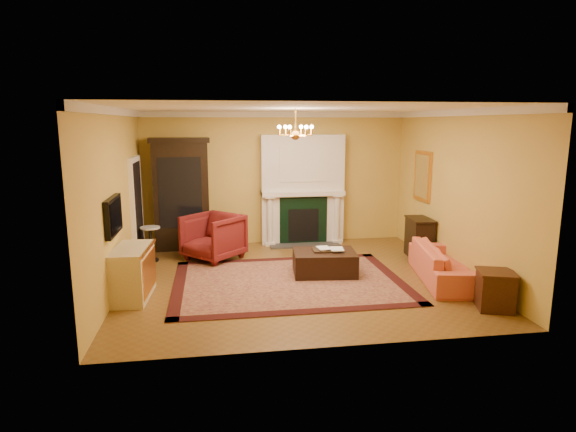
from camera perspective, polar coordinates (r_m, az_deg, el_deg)
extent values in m
cube|color=brown|center=(8.76, 0.85, -7.44)|extent=(6.00, 5.50, 0.02)
cube|color=white|center=(8.32, 0.91, 12.71)|extent=(6.00, 5.50, 0.02)
cube|color=gold|center=(11.12, -1.50, 4.48)|extent=(6.00, 0.02, 3.00)
cube|color=gold|center=(5.75, 5.45, -1.71)|extent=(6.00, 0.02, 3.00)
cube|color=gold|center=(8.45, -19.69, 1.77)|extent=(0.02, 5.50, 3.00)
cube|color=gold|center=(9.39, 19.33, 2.65)|extent=(0.02, 5.50, 3.00)
cube|color=silver|center=(11.07, 1.71, 3.15)|extent=(1.90, 0.32, 2.50)
cube|color=silver|center=(10.84, 1.89, 6.17)|extent=(1.10, 0.01, 0.80)
cube|color=black|center=(11.03, 1.85, -0.58)|extent=(1.10, 0.02, 1.10)
cube|color=black|center=(11.04, 1.85, -1.09)|extent=(0.70, 0.02, 0.75)
cube|color=#333333|center=(11.03, 1.94, -3.40)|extent=(1.60, 0.50, 0.04)
cube|color=silver|center=(11.02, 1.76, 2.74)|extent=(1.90, 0.44, 0.10)
cylinder|color=silver|center=(10.89, -2.18, -0.51)|extent=(0.14, 0.14, 1.18)
cylinder|color=silver|center=(11.18, 5.79, -0.26)|extent=(0.14, 0.14, 1.18)
cube|color=silver|center=(11.00, -1.50, 11.92)|extent=(6.00, 0.08, 0.12)
cube|color=silver|center=(8.35, -20.00, 11.58)|extent=(0.08, 5.50, 0.12)
cube|color=silver|center=(9.28, 19.62, 11.48)|extent=(0.08, 5.50, 0.12)
cube|color=white|center=(10.17, -17.49, 0.80)|extent=(0.08, 1.05, 2.10)
cube|color=black|center=(10.17, -17.28, 0.64)|extent=(0.02, 0.85, 1.95)
cube|color=black|center=(7.88, -20.00, 0.02)|extent=(0.08, 0.95, 0.58)
cube|color=black|center=(7.88, -19.68, 0.03)|extent=(0.01, 0.85, 0.48)
cube|color=gold|center=(10.60, 15.66, 4.57)|extent=(0.05, 0.76, 1.05)
cube|color=white|center=(10.59, 15.52, 4.57)|extent=(0.01, 0.62, 0.90)
cylinder|color=gold|center=(8.31, 0.90, 11.26)|extent=(0.03, 0.03, 0.40)
sphere|color=gold|center=(8.32, 0.90, 9.54)|extent=(0.16, 0.16, 0.16)
sphere|color=#FFE5B2|center=(8.37, 2.82, 10.50)|extent=(0.07, 0.07, 0.07)
sphere|color=#FFE5B2|center=(8.58, 1.56, 10.52)|extent=(0.07, 0.07, 0.07)
sphere|color=#FFE5B2|center=(8.53, -0.32, 10.52)|extent=(0.07, 0.07, 0.07)
sphere|color=#FFE5B2|center=(8.27, -1.05, 10.50)|extent=(0.07, 0.07, 0.07)
sphere|color=#FFE5B2|center=(8.05, 0.19, 10.49)|extent=(0.07, 0.07, 0.07)
sphere|color=#FFE5B2|center=(8.10, 2.18, 10.49)|extent=(0.07, 0.07, 0.07)
cube|color=#460F19|center=(8.56, 0.10, -7.77)|extent=(4.03, 3.03, 0.02)
cube|color=black|center=(10.83, -12.53, 2.28)|extent=(1.20, 0.61, 2.34)
imported|color=maroon|center=(9.94, -8.86, -2.20)|extent=(1.37, 1.37, 1.03)
cylinder|color=black|center=(10.18, -15.84, -5.05)|extent=(0.28, 0.28, 0.04)
cylinder|color=black|center=(10.10, -15.94, -3.21)|extent=(0.06, 0.06, 0.63)
cylinder|color=white|center=(10.02, -16.04, -1.34)|extent=(0.40, 0.40, 0.03)
cube|color=beige|center=(8.10, -17.98, -6.41)|extent=(0.59, 1.13, 0.82)
imported|color=#DB5145|center=(8.97, 18.09, -4.75)|extent=(1.00, 2.19, 0.82)
cube|color=#3A1E0F|center=(7.92, 23.34, -8.19)|extent=(0.61, 0.61, 0.56)
cube|color=black|center=(10.35, 15.30, -2.59)|extent=(0.47, 0.75, 0.80)
cube|color=black|center=(8.94, 4.33, -5.51)|extent=(1.20, 0.93, 0.42)
cube|color=black|center=(8.92, 4.45, -4.03)|extent=(0.48, 0.38, 0.03)
imported|color=gray|center=(8.85, 3.61, -3.05)|extent=(0.22, 0.05, 0.30)
imported|color=gray|center=(8.85, 5.10, -3.02)|extent=(0.23, 0.05, 0.32)
cylinder|color=gray|center=(10.90, -1.97, 3.14)|extent=(0.10, 0.10, 0.08)
cone|color=#0E3515|center=(10.88, -1.98, 4.16)|extent=(0.15, 0.15, 0.31)
cylinder|color=gray|center=(11.14, 4.95, 3.30)|extent=(0.12, 0.12, 0.09)
cone|color=#0E3515|center=(11.11, 4.97, 4.45)|extent=(0.17, 0.17, 0.36)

